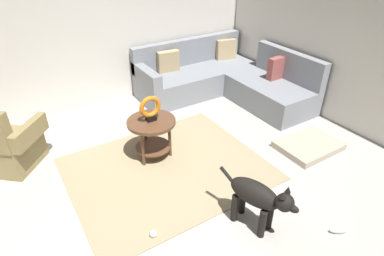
% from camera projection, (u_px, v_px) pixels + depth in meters
% --- Properties ---
extents(ground_plane, '(6.00, 6.00, 0.10)m').
position_uv_depth(ground_plane, '(186.00, 213.00, 3.40)').
color(ground_plane, '#B7B2A8').
extents(wall_back, '(6.00, 0.12, 2.70)m').
position_uv_depth(wall_back, '(84.00, 22.00, 4.79)').
color(wall_back, silver).
rests_on(wall_back, ground_plane).
extents(area_rug, '(2.30, 1.90, 0.01)m').
position_uv_depth(area_rug, '(167.00, 169.00, 3.95)').
color(area_rug, tan).
rests_on(area_rug, ground_plane).
extents(sectional_couch, '(2.20, 2.25, 0.88)m').
position_uv_depth(sectional_couch, '(224.00, 80.00, 5.58)').
color(sectional_couch, gray).
rests_on(sectional_couch, ground_plane).
extents(armchair, '(1.00, 0.98, 0.88)m').
position_uv_depth(armchair, '(4.00, 145.00, 3.82)').
color(armchair, olive).
rests_on(armchair, ground_plane).
extents(side_table, '(0.60, 0.60, 0.54)m').
position_uv_depth(side_table, '(152.00, 129.00, 3.96)').
color(side_table, brown).
rests_on(side_table, ground_plane).
extents(torus_sculpture, '(0.28, 0.08, 0.33)m').
position_uv_depth(torus_sculpture, '(150.00, 108.00, 3.81)').
color(torus_sculpture, black).
rests_on(torus_sculpture, side_table).
extents(dog_bed_mat, '(0.80, 0.60, 0.09)m').
position_uv_depth(dog_bed_mat, '(308.00, 145.00, 4.31)').
color(dog_bed_mat, '#B2A38E').
rests_on(dog_bed_mat, ground_plane).
extents(dog, '(0.36, 0.83, 0.63)m').
position_uv_depth(dog, '(258.00, 197.00, 3.00)').
color(dog, black).
rests_on(dog, ground_plane).
extents(dog_toy_ball, '(0.07, 0.07, 0.07)m').
position_uv_depth(dog_toy_ball, '(153.00, 234.00, 3.06)').
color(dog_toy_ball, silver).
rests_on(dog_toy_ball, ground_plane).
extents(dog_toy_bone, '(0.19, 0.14, 0.06)m').
position_uv_depth(dog_toy_bone, '(339.00, 230.00, 3.10)').
color(dog_toy_bone, silver).
rests_on(dog_toy_bone, ground_plane).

